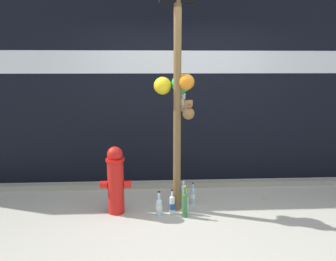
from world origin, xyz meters
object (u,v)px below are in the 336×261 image
at_px(memorial_post, 178,77).
at_px(bottle_6, 185,204).
at_px(fire_hydrant, 116,180).
at_px(bottle_3, 172,204).
at_px(bottle_4, 159,206).
at_px(bottle_2, 183,195).
at_px(bottle_0, 185,204).
at_px(bottle_1, 176,193).
at_px(bottle_5, 193,195).

distance_m(memorial_post, bottle_6, 1.58).
distance_m(fire_hydrant, bottle_3, 0.77).
bearing_deg(bottle_3, bottle_4, -176.71).
bearing_deg(bottle_3, bottle_2, 50.54).
bearing_deg(bottle_6, bottle_0, -100.48).
distance_m(memorial_post, bottle_3, 1.58).
height_order(memorial_post, bottle_2, memorial_post).
distance_m(fire_hydrant, bottle_6, 0.92).
height_order(bottle_1, bottle_5, bottle_1).
distance_m(bottle_2, bottle_4, 0.38).
xyz_separation_m(memorial_post, bottle_3, (-0.08, -0.17, -1.57)).
relative_size(bottle_1, bottle_5, 1.10).
distance_m(fire_hydrant, bottle_1, 0.87).
bearing_deg(bottle_6, memorial_post, 117.42).
bearing_deg(memorial_post, fire_hydrant, -173.10).
relative_size(fire_hydrant, bottle_4, 2.85).
height_order(bottle_0, bottle_3, bottle_0).
bearing_deg(bottle_4, bottle_1, 56.36).
height_order(fire_hydrant, bottle_6, fire_hydrant).
bearing_deg(bottle_3, bottle_6, -0.51).
bearing_deg(bottle_2, bottle_0, -91.29).
distance_m(bottle_2, bottle_3, 0.25).
bearing_deg(bottle_6, bottle_5, 66.58).
distance_m(bottle_0, bottle_6, 0.11).
height_order(fire_hydrant, bottle_2, fire_hydrant).
relative_size(memorial_post, bottle_2, 7.50).
xyz_separation_m(bottle_1, bottle_2, (0.08, -0.16, 0.04)).
bearing_deg(bottle_0, bottle_1, 99.95).
height_order(bottle_1, bottle_6, bottle_1).
xyz_separation_m(memorial_post, bottle_6, (0.09, -0.17, -1.57)).
height_order(bottle_2, bottle_5, bottle_2).
relative_size(memorial_post, bottle_6, 9.37).
bearing_deg(bottle_1, bottle_6, -74.54).
relative_size(memorial_post, bottle_3, 9.24).
relative_size(bottle_1, bottle_3, 1.02).
xyz_separation_m(bottle_2, bottle_3, (-0.16, -0.19, -0.05)).
height_order(bottle_0, bottle_6, bottle_0).
relative_size(memorial_post, bottle_4, 9.66).
bearing_deg(bottle_2, memorial_post, -167.75).
relative_size(fire_hydrant, bottle_2, 2.21).
bearing_deg(bottle_3, memorial_post, 65.86).
distance_m(bottle_0, bottle_5, 0.44).
distance_m(fire_hydrant, bottle_2, 0.90).
bearing_deg(bottle_1, fire_hydrant, -160.93).
bearing_deg(fire_hydrant, memorial_post, 6.90).
height_order(bottle_0, bottle_2, bottle_0).
height_order(fire_hydrant, bottle_1, fire_hydrant).
bearing_deg(fire_hydrant, bottle_3, -6.32).
height_order(bottle_0, bottle_4, bottle_0).
relative_size(bottle_3, bottle_6, 1.01).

